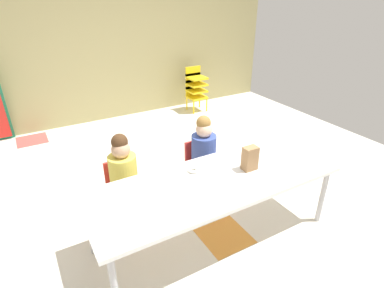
% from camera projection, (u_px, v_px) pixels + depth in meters
% --- Properties ---
extents(ground_plane, '(6.27, 5.18, 0.02)m').
position_uv_depth(ground_plane, '(178.00, 189.00, 3.60)').
color(ground_plane, silver).
extents(back_wall, '(6.27, 0.10, 2.43)m').
position_uv_depth(back_wall, '(104.00, 47.00, 5.07)').
color(back_wall, tan).
rests_on(back_wall, ground_plane).
extents(craft_table, '(2.19, 0.80, 0.61)m').
position_uv_depth(craft_table, '(215.00, 184.00, 2.66)').
color(craft_table, white).
rests_on(craft_table, ground_plane).
extents(seated_child_near_camera, '(0.34, 0.34, 0.92)m').
position_uv_depth(seated_child_near_camera, '(123.00, 171.00, 2.89)').
color(seated_child_near_camera, red).
rests_on(seated_child_near_camera, ground_plane).
extents(seated_child_middle_seat, '(0.34, 0.34, 0.92)m').
position_uv_depth(seated_child_middle_seat, '(203.00, 149.00, 3.28)').
color(seated_child_middle_seat, red).
rests_on(seated_child_middle_seat, ground_plane).
extents(kid_chair_yellow_stack, '(0.32, 0.30, 0.80)m').
position_uv_depth(kid_chair_yellow_stack, '(196.00, 86.00, 5.73)').
color(kid_chair_yellow_stack, yellow).
rests_on(kid_chair_yellow_stack, ground_plane).
extents(paper_bag_brown, '(0.13, 0.09, 0.22)m').
position_uv_depth(paper_bag_brown, '(250.00, 158.00, 2.75)').
color(paper_bag_brown, '#9E754C').
rests_on(paper_bag_brown, craft_table).
extents(paper_plate_near_edge, '(0.18, 0.18, 0.01)m').
position_uv_depth(paper_plate_near_edge, '(193.00, 172.00, 2.75)').
color(paper_plate_near_edge, white).
rests_on(paper_plate_near_edge, craft_table).
extents(paper_plate_center_table, '(0.18, 0.18, 0.01)m').
position_uv_depth(paper_plate_center_table, '(163.00, 189.00, 2.51)').
color(paper_plate_center_table, white).
rests_on(paper_plate_center_table, craft_table).
extents(donut_powdered_on_plate, '(0.10, 0.10, 0.03)m').
position_uv_depth(donut_powdered_on_plate, '(193.00, 170.00, 2.74)').
color(donut_powdered_on_plate, white).
rests_on(donut_powdered_on_plate, craft_table).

